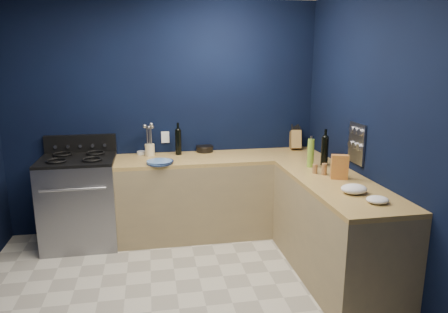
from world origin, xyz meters
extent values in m
cube|color=beige|center=(0.00, 0.00, -0.01)|extent=(3.50, 3.50, 0.02)
cube|color=black|center=(0.00, 1.76, 1.30)|extent=(3.50, 0.02, 2.60)
cube|color=black|center=(1.76, 0.00, 1.30)|extent=(0.02, 3.50, 2.60)
cube|color=black|center=(0.00, -1.76, 1.30)|extent=(3.50, 0.02, 2.60)
cube|color=#937E53|center=(0.60, 1.44, 0.43)|extent=(2.30, 0.63, 0.86)
cube|color=olive|center=(0.60, 1.44, 0.88)|extent=(2.30, 0.63, 0.04)
cube|color=#937E53|center=(1.44, 0.29, 0.43)|extent=(0.63, 1.67, 0.86)
cube|color=olive|center=(1.44, 0.29, 0.88)|extent=(0.63, 1.67, 0.04)
cube|color=gray|center=(-0.93, 1.42, 0.46)|extent=(0.76, 0.66, 0.92)
cube|color=black|center=(-0.93, 1.10, 0.45)|extent=(0.59, 0.02, 0.42)
cube|color=black|center=(-0.93, 1.42, 0.94)|extent=(0.76, 0.66, 0.03)
cube|color=black|center=(-0.93, 1.72, 1.04)|extent=(0.76, 0.06, 0.20)
cube|color=gray|center=(1.74, 0.55, 1.18)|extent=(0.02, 0.28, 0.38)
cube|color=white|center=(0.00, 1.74, 1.08)|extent=(0.09, 0.02, 0.13)
cylinder|color=#456DA5|center=(-0.09, 1.21, 0.92)|extent=(0.32, 0.32, 0.03)
cylinder|color=white|center=(-0.28, 1.69, 0.92)|extent=(0.10, 0.10, 0.04)
cylinder|color=beige|center=(-0.18, 1.60, 0.97)|extent=(0.13, 0.13, 0.13)
cylinder|color=black|center=(0.14, 1.60, 1.04)|extent=(0.09, 0.09, 0.28)
cylinder|color=black|center=(0.45, 1.69, 0.94)|extent=(0.21, 0.21, 0.07)
cube|color=olive|center=(1.54, 1.66, 1.01)|extent=(0.16, 0.27, 0.26)
cylinder|color=black|center=(1.56, 0.86, 1.05)|extent=(0.08, 0.08, 0.29)
cylinder|color=#75A32F|center=(1.39, 0.82, 1.04)|extent=(0.08, 0.08, 0.28)
cylinder|color=olive|center=(1.41, 0.52, 0.95)|extent=(0.05, 0.05, 0.11)
cylinder|color=olive|center=(1.35, 0.58, 0.94)|extent=(0.05, 0.05, 0.09)
cube|color=#B41A28|center=(1.49, 0.37, 1.01)|extent=(0.16, 0.11, 0.22)
ellipsoid|color=white|center=(1.42, -0.04, 0.94)|extent=(0.25, 0.23, 0.07)
ellipsoid|color=white|center=(1.49, -0.28, 0.93)|extent=(0.19, 0.17, 0.05)
camera|label=1|loc=(-0.17, -2.95, 1.95)|focal=33.05mm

